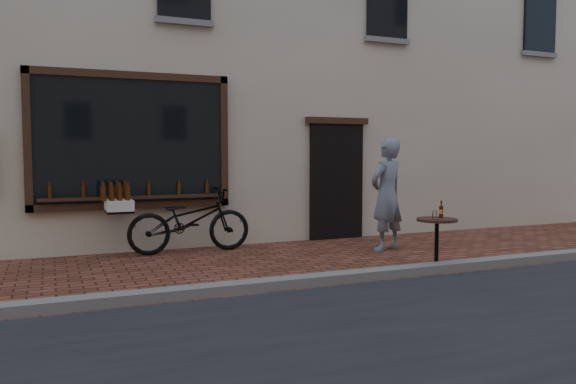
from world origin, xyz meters
name	(u,v)px	position (x,y,z in m)	size (l,w,h in m)	color
ground	(331,287)	(0.00, 0.00, 0.00)	(90.00, 90.00, 0.00)	#4F2819
kerb	(324,279)	(0.00, 0.20, 0.06)	(90.00, 0.25, 0.12)	slate
shop_building	(198,3)	(0.00, 6.50, 5.00)	(28.00, 6.20, 10.00)	beige
cargo_bicycle	(187,220)	(-1.09, 3.07, 0.55)	(2.41, 0.71, 1.14)	black
bistro_table	(437,233)	(1.86, 0.35, 0.52)	(0.57, 0.57, 0.97)	black
pedestrian	(387,195)	(2.08, 1.98, 0.95)	(0.69, 0.45, 1.89)	slate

